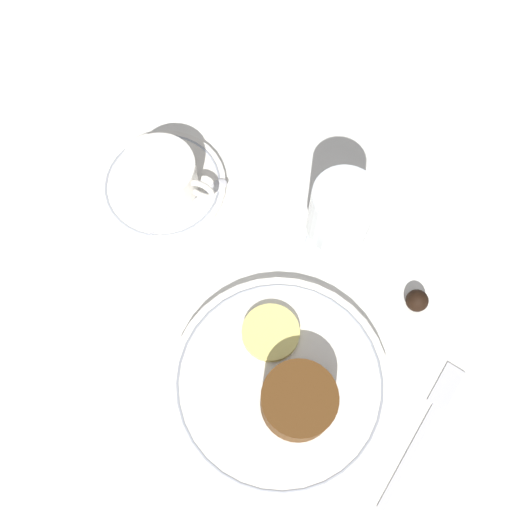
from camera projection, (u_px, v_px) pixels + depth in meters
name	position (u px, v px, depth m)	size (l,w,h in m)	color
ground_plane	(270.00, 337.00, 0.68)	(3.00, 3.00, 0.00)	white
dinner_plate	(280.00, 383.00, 0.65)	(0.24, 0.24, 0.01)	white
saucer	(163.00, 185.00, 0.74)	(0.16, 0.16, 0.01)	white
coffee_cup	(161.00, 176.00, 0.71)	(0.11, 0.09, 0.05)	white
spoon	(197.00, 200.00, 0.73)	(0.07, 0.10, 0.00)	silver
wine_glass	(340.00, 214.00, 0.63)	(0.07, 0.07, 0.14)	silver
fork	(429.00, 419.00, 0.64)	(0.05, 0.17, 0.01)	silver
dessert_cake	(298.00, 401.00, 0.61)	(0.08, 0.08, 0.05)	#563314
pineapple_slice	(268.00, 331.00, 0.66)	(0.06, 0.06, 0.01)	#EFE075
chocolate_truffle	(417.00, 301.00, 0.68)	(0.03, 0.03, 0.03)	black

